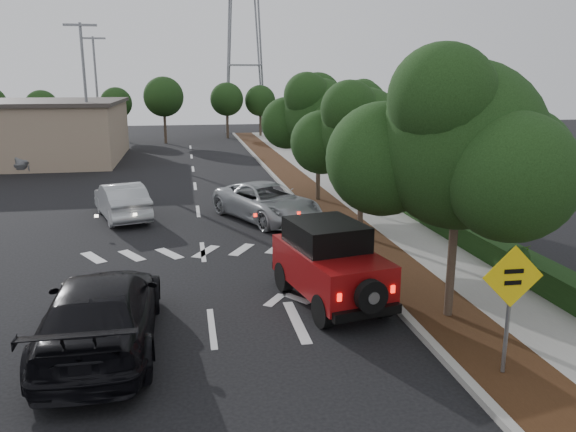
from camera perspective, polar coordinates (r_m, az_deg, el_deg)
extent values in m
plane|color=black|center=(13.36, -7.73, -11.23)|extent=(120.00, 120.00, 0.00)
cube|color=#9E9B93|center=(25.25, 1.36, 1.08)|extent=(0.20, 70.00, 0.15)
cube|color=black|center=(25.47, 3.56, 1.14)|extent=(1.80, 70.00, 0.12)
cube|color=gray|center=(25.98, 7.63, 1.29)|extent=(2.00, 70.00, 0.12)
cube|color=black|center=(26.37, 10.55, 2.12)|extent=(0.80, 70.00, 0.80)
cylinder|color=black|center=(15.30, -0.39, -6.17)|extent=(0.43, 0.83, 0.80)
cylinder|color=black|center=(15.90, 4.85, -5.44)|extent=(0.43, 0.83, 0.80)
cylinder|color=black|center=(13.17, 3.62, -9.61)|extent=(0.43, 0.83, 0.80)
cylinder|color=black|center=(13.85, 9.51, -8.56)|extent=(0.43, 0.83, 0.80)
cube|color=maroon|center=(14.34, 4.34, -5.29)|extent=(2.48, 3.96, 0.99)
cube|color=black|center=(14.35, 3.87, -1.85)|extent=(2.01, 2.31, 0.64)
cube|color=maroon|center=(15.56, 2.08, -4.01)|extent=(1.75, 1.32, 0.82)
cube|color=black|center=(12.92, 8.07, -9.72)|extent=(1.70, 0.51, 0.22)
cylinder|color=black|center=(12.64, 8.45, -8.08)|extent=(0.78, 0.36, 0.76)
cube|color=#FF190C|center=(12.49, 5.26, -8.25)|extent=(0.11, 0.06, 0.18)
cube|color=#FF190C|center=(13.13, 10.61, -7.32)|extent=(0.11, 0.06, 0.18)
imported|color=#A9ADB1|center=(22.82, -2.16, 1.43)|extent=(4.50, 5.90, 1.49)
imported|color=black|center=(12.67, -18.41, -9.22)|extent=(2.32, 5.66, 1.64)
imported|color=#B6B9BE|center=(24.08, -16.54, 1.51)|extent=(2.79, 4.77, 1.49)
imported|color=#989B9F|center=(38.59, -22.53, 5.60)|extent=(5.24, 3.12, 1.67)
cylinder|color=slate|center=(11.46, 21.45, -9.37)|extent=(0.08, 0.08, 2.33)
cube|color=yellow|center=(11.16, 21.89, -5.74)|extent=(1.19, 0.07, 1.19)
cube|color=black|center=(11.11, 21.99, -5.24)|extent=(0.38, 0.02, 0.08)
cube|color=black|center=(11.18, 21.89, -6.32)|extent=(0.33, 0.02, 0.08)
cylinder|color=brown|center=(16.76, 22.17, -5.53)|extent=(0.58, 0.58, 0.52)
sphere|color=black|center=(16.61, 22.33, -3.93)|extent=(0.65, 0.65, 0.65)
imported|color=black|center=(16.59, 22.35, -3.68)|extent=(0.61, 0.55, 0.61)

